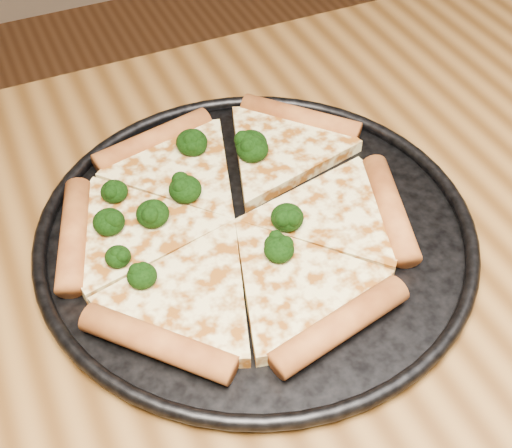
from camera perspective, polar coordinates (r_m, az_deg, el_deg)
name	(u,v)px	position (r m, az deg, el deg)	size (l,w,h in m)	color
dining_table	(306,406)	(0.64, 4.07, -14.47)	(1.20, 0.90, 0.75)	brown
pizza_pan	(256,230)	(0.63, 0.00, -0.52)	(0.39, 0.39, 0.02)	black
pizza	(237,218)	(0.62, -1.58, 0.45)	(0.34, 0.33, 0.02)	#FFE99C
broccoli_florets	(205,192)	(0.64, -4.17, 2.61)	(0.19, 0.19, 0.02)	black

